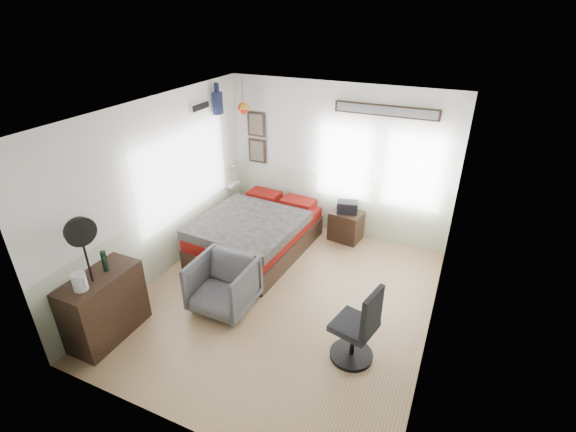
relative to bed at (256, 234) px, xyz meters
name	(u,v)px	position (x,y,z in m)	size (l,w,h in m)	color
ground_plane	(283,300)	(0.97, -1.01, -0.34)	(4.00, 4.50, 0.01)	#9D7B4F
room_shell	(283,192)	(0.89, -0.83, 1.27)	(4.02, 4.52, 2.71)	silver
wall_decor	(272,116)	(-0.13, 0.94, 1.76)	(3.55, 1.32, 1.44)	black
bed	(256,234)	(0.00, 0.00, 0.00)	(1.67, 2.25, 0.69)	#362318
dresser	(105,306)	(-0.77, -2.56, 0.11)	(0.48, 1.00, 0.90)	#362318
armchair	(223,285)	(0.29, -1.49, 0.04)	(0.80, 0.82, 0.75)	slate
nightstand	(346,226)	(1.27, 1.02, -0.07)	(0.53, 0.43, 0.53)	#362318
task_chair	(358,332)	(2.24, -1.66, 0.09)	(0.56, 0.56, 1.05)	black
kettle	(80,282)	(-0.73, -2.81, 0.67)	(0.19, 0.16, 0.21)	silver
bottle	(105,261)	(-0.76, -2.41, 0.70)	(0.07, 0.07, 0.27)	black
stand_fan	(81,232)	(-0.74, -2.64, 1.22)	(0.19, 0.34, 0.85)	black
black_bag	(347,207)	(1.27, 1.02, 0.30)	(0.35, 0.23, 0.21)	black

